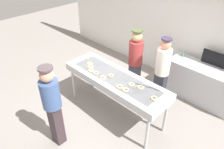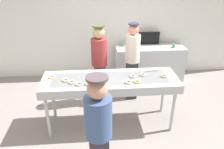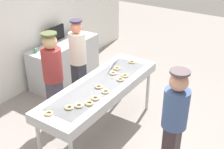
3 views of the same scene
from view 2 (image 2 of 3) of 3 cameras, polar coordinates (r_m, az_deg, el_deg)
ground_plane at (r=4.38m, az=-0.42°, el=-12.31°), size 16.00×16.00×0.00m
back_wall at (r=5.76m, az=-2.24°, el=15.67°), size 8.00×0.12×3.34m
fryer_conveyor at (r=3.89m, az=-0.46°, el=-2.04°), size 2.37×0.76×0.97m
plain_donut_0 at (r=3.81m, az=-1.77°, el=-1.07°), size 0.17×0.17×0.03m
plain_donut_1 at (r=3.67m, az=-6.20°, el=-2.33°), size 0.13×0.13×0.03m
plain_donut_2 at (r=3.91m, az=5.40°, el=-0.38°), size 0.15×0.15×0.03m
plain_donut_3 at (r=3.84m, az=-11.91°, el=-1.39°), size 0.17×0.17×0.03m
plain_donut_4 at (r=3.74m, az=6.48°, el=-1.79°), size 0.16×0.16×0.03m
plain_donut_5 at (r=3.76m, az=-10.37°, el=-1.91°), size 0.13×0.13×0.03m
plain_donut_6 at (r=3.71m, az=4.20°, el=-1.96°), size 0.13×0.13×0.03m
plain_donut_7 at (r=3.68m, az=-8.54°, el=-2.44°), size 0.17×0.17×0.03m
plain_donut_8 at (r=4.01m, az=13.31°, el=-0.34°), size 0.17×0.17×0.03m
plain_donut_9 at (r=4.00m, az=-15.32°, el=-0.61°), size 0.16×0.16×0.03m
plain_donut_10 at (r=3.99m, az=7.92°, el=0.01°), size 0.17×0.17×0.03m
plain_donut_11 at (r=3.66m, az=-2.55°, el=-2.33°), size 0.12×0.12×0.03m
worker_baker at (r=4.61m, az=-3.28°, el=3.74°), size 0.33×0.33×1.70m
worker_assistant at (r=4.71m, az=5.23°, el=3.96°), size 0.31×0.31×1.71m
customer_waiting at (r=2.74m, az=-3.44°, el=-14.23°), size 0.33×0.33×1.68m
prep_counter at (r=5.86m, az=9.56°, el=2.91°), size 1.74×0.58×0.88m
paper_cup_0 at (r=5.67m, az=2.74°, el=7.73°), size 0.07×0.07×0.09m
paper_cup_1 at (r=5.77m, az=15.58°, el=7.09°), size 0.07×0.07×0.09m
menu_display at (r=5.87m, az=9.45°, el=9.24°), size 0.55×0.04×0.32m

